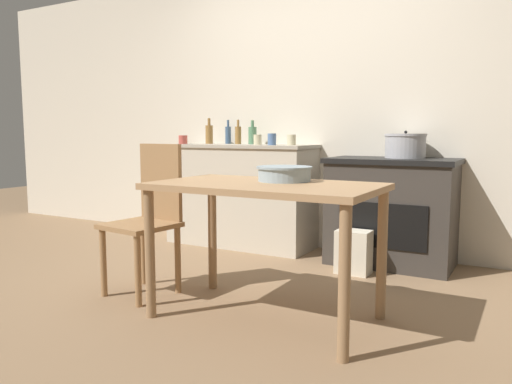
% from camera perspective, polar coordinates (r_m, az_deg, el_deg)
% --- Properties ---
extents(ground_plane, '(14.00, 14.00, 0.00)m').
position_cam_1_polar(ground_plane, '(3.32, -4.68, -11.42)').
color(ground_plane, '#896B4C').
extents(wall_back, '(8.00, 0.07, 2.55)m').
position_cam_1_polar(wall_back, '(4.56, 6.55, 9.71)').
color(wall_back, beige).
rests_on(wall_back, ground_plane).
extents(counter_cabinet, '(1.39, 0.52, 0.93)m').
position_cam_1_polar(counter_cabinet, '(4.61, -1.77, -0.33)').
color(counter_cabinet, beige).
rests_on(counter_cabinet, ground_plane).
extents(stove, '(0.98, 0.57, 0.84)m').
position_cam_1_polar(stove, '(4.05, 15.22, -2.17)').
color(stove, '#38332D').
rests_on(stove, ground_plane).
extents(work_table, '(1.23, 0.71, 0.76)m').
position_cam_1_polar(work_table, '(2.74, 1.10, -1.17)').
color(work_table, '#A87F56').
rests_on(work_table, ground_plane).
extents(chair, '(0.45, 0.45, 0.96)m').
position_cam_1_polar(chair, '(3.30, -12.13, -2.54)').
color(chair, '#997047').
rests_on(chair, ground_plane).
extents(flour_sack, '(0.25, 0.17, 0.32)m').
position_cam_1_polar(flour_sack, '(3.78, 11.08, -6.74)').
color(flour_sack, beige).
rests_on(flour_sack, ground_plane).
extents(stock_pot, '(0.32, 0.32, 0.21)m').
position_cam_1_polar(stock_pot, '(4.06, 16.69, 5.09)').
color(stock_pot, '#A8A8AD').
rests_on(stock_pot, stove).
extents(mixing_bowl_large, '(0.32, 0.32, 0.08)m').
position_cam_1_polar(mixing_bowl_large, '(2.84, 3.25, 2.19)').
color(mixing_bowl_large, '#93A8B2').
rests_on(mixing_bowl_large, work_table).
extents(bottle_far_left, '(0.06, 0.06, 0.23)m').
position_cam_1_polar(bottle_far_left, '(4.69, -2.06, 6.56)').
color(bottle_far_left, olive).
rests_on(bottle_far_left, counter_cabinet).
extents(bottle_left, '(0.08, 0.08, 0.22)m').
position_cam_1_polar(bottle_left, '(4.63, -0.40, 6.54)').
color(bottle_left, '#517F5B').
rests_on(bottle_left, counter_cabinet).
extents(bottle_mid_left, '(0.06, 0.06, 0.23)m').
position_cam_1_polar(bottle_mid_left, '(4.84, -3.20, 6.57)').
color(bottle_mid_left, '#3D5675').
rests_on(bottle_mid_left, counter_cabinet).
extents(bottle_center_left, '(0.07, 0.07, 0.24)m').
position_cam_1_polar(bottle_center_left, '(4.83, -5.37, 6.62)').
color(bottle_center_left, olive).
rests_on(bottle_center_left, counter_cabinet).
extents(cup_center, '(0.07, 0.07, 0.10)m').
position_cam_1_polar(cup_center, '(4.26, 1.83, 6.04)').
color(cup_center, '#4C6B99').
rests_on(cup_center, counter_cabinet).
extents(cup_center_right, '(0.07, 0.07, 0.09)m').
position_cam_1_polar(cup_center_right, '(4.38, 0.18, 6.00)').
color(cup_center_right, beige).
rests_on(cup_center_right, counter_cabinet).
extents(cup_mid_right, '(0.08, 0.08, 0.08)m').
position_cam_1_polar(cup_mid_right, '(4.79, -8.34, 5.94)').
color(cup_mid_right, '#B74C42').
rests_on(cup_mid_right, counter_cabinet).
extents(cup_right, '(0.07, 0.07, 0.09)m').
position_cam_1_polar(cup_right, '(4.26, 4.08, 5.96)').
color(cup_right, beige).
rests_on(cup_right, counter_cabinet).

